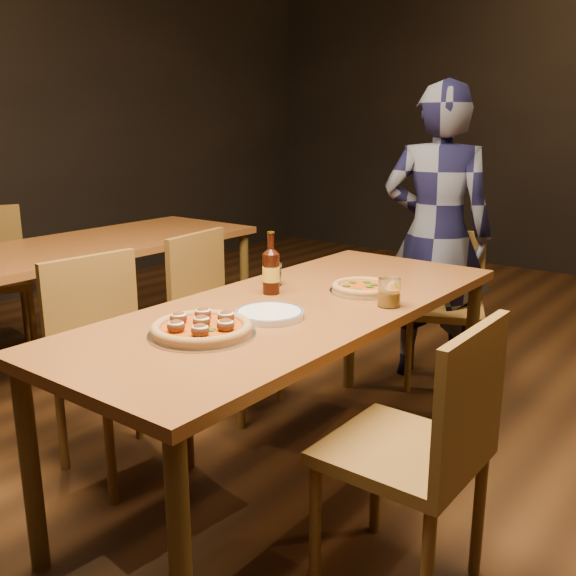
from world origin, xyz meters
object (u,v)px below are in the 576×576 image
Objects in this scene: chair_main_e at (402,449)px; table_main at (296,321)px; pizza_meatball at (202,328)px; amber_glass at (389,293)px; table_left at (91,254)px; chair_main_nw at (121,365)px; chair_end at (445,308)px; pizza_margherita at (364,288)px; plate_stack at (269,314)px; water_glass at (273,274)px; beer_bottle at (271,272)px; chair_main_sw at (230,320)px; diner at (437,235)px.

table_main is at bearing -114.94° from chair_main_e.
amber_glass is at bearing 64.24° from pizza_meatball.
chair_main_nw is (1.08, -0.66, -0.21)m from table_left.
chair_end reaches higher than table_main.
table_left is 2.30× the size of chair_end.
amber_glass is (2.00, -0.12, 0.12)m from table_left.
pizza_meatball is (-0.02, -0.48, 0.10)m from table_main.
chair_main_nw is 1.07× the size of chair_end.
table_main is 7.22× the size of pizza_margherita.
plate_stack is 0.46m from water_glass.
table_main is 8.17× the size of beer_bottle.
chair_main_sw is 3.33× the size of pizza_margherita.
pizza_meatball is 0.69m from water_glass.
chair_main_nw is 1.03m from pizza_margherita.
chair_end is 1.22m from water_glass.
beer_bottle is at bearing 105.07° from pizza_meatball.
water_glass is (-0.24, 0.16, 0.12)m from table_main.
pizza_meatball is at bearing -24.99° from table_left.
pizza_meatball is at bearing -115.75° from chair_end.
pizza_margherita is 0.38m from beer_bottle.
water_glass is (-0.86, 0.45, 0.33)m from chair_main_e.
table_left is 1.96m from diner.
table_main is 8.30× the size of plate_stack.
chair_main_e is (1.23, 0.07, 0.00)m from chair_main_nw.
chair_main_sw reaches higher than pizza_meatball.
chair_main_e reaches higher than plate_stack.
chair_main_sw is 3.77× the size of beer_bottle.
chair_main_sw is 1.18m from chair_end.
pizza_margherita is at bearing 80.15° from pizza_meatball.
diner is at bearing -157.77° from chair_main_e.
chair_main_e is at bearing -93.90° from chair_end.
chair_main_e is 3.85× the size of plate_stack.
pizza_meatball is (-0.63, -0.20, 0.31)m from chair_main_e.
table_main is at bearing -10.01° from table_left.
plate_stack is at bearing -124.85° from amber_glass.
chair_main_sw is at bearing 128.03° from pizza_meatball.
table_main is at bearing -115.63° from chair_end.
chair_main_sw reaches higher than chair_end.
pizza_meatball is 3.32× the size of amber_glass.
table_main and table_left have the same top height.
beer_bottle is at bearing -123.15° from chair_end.
chair_end reaches higher than amber_glass.
pizza_margherita is at bearing 146.09° from amber_glass.
chair_main_e is 1.07× the size of chair_end.
table_left is 1.86m from pizza_meatball.
pizza_margherita is at bearing -139.77° from chair_main_e.
pizza_meatball is at bearing -92.31° from table_main.
chair_main_nw is 0.72m from chair_main_sw.
diner is (-0.36, 1.19, 0.01)m from amber_glass.
pizza_meatball is 3.72× the size of water_glass.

